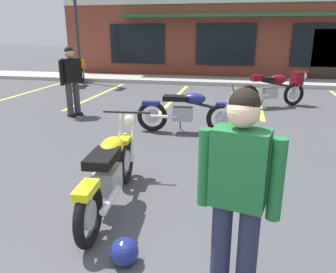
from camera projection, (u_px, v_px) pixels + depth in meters
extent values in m
plane|color=#47474C|center=(192.00, 161.00, 5.44)|extent=(80.00, 80.00, 0.00)
cube|color=#A8A59E|center=(222.00, 81.00, 13.61)|extent=(22.00, 1.80, 0.14)
cube|color=brown|center=(228.00, 37.00, 16.76)|extent=(14.79, 5.37, 3.42)
cube|color=black|center=(137.00, 44.00, 15.08)|extent=(2.52, 0.06, 1.70)
cube|color=black|center=(225.00, 45.00, 14.30)|extent=(2.52, 0.06, 1.70)
cube|color=black|center=(324.00, 46.00, 13.52)|extent=(2.52, 0.06, 1.70)
cube|color=#33281E|center=(326.00, 56.00, 13.61)|extent=(1.10, 0.06, 2.10)
cube|color=#235933|center=(226.00, 15.00, 13.56)|extent=(8.87, 0.90, 0.12)
cube|color=#DBCC4C|center=(30.00, 92.00, 11.55)|extent=(0.12, 4.80, 0.01)
cube|color=#DBCC4C|center=(99.00, 95.00, 11.04)|extent=(0.12, 4.80, 0.01)
cube|color=#DBCC4C|center=(175.00, 98.00, 10.53)|extent=(0.12, 4.80, 0.01)
cube|color=#DBCC4C|center=(258.00, 101.00, 10.02)|extent=(0.12, 4.80, 0.01)
torus|color=black|center=(89.00, 215.00, 3.23)|extent=(0.15, 0.65, 0.64)
cylinder|color=#B7B7BC|center=(89.00, 215.00, 3.23)|extent=(0.08, 0.29, 0.29)
torus|color=black|center=(125.00, 161.00, 4.59)|extent=(0.15, 0.65, 0.64)
cylinder|color=#B7B7BC|center=(125.00, 161.00, 4.59)|extent=(0.08, 0.29, 0.29)
cylinder|color=silver|center=(120.00, 136.00, 4.60)|extent=(0.07, 0.33, 0.66)
cylinder|color=silver|center=(133.00, 136.00, 4.58)|extent=(0.07, 0.33, 0.66)
cylinder|color=black|center=(127.00, 112.00, 4.57)|extent=(0.66, 0.09, 0.03)
sphere|color=silver|center=(129.00, 121.00, 4.68)|extent=(0.18, 0.18, 0.17)
cube|color=yellow|center=(125.00, 139.00, 4.54)|extent=(0.17, 0.37, 0.06)
cube|color=#9E9EA3|center=(108.00, 180.00, 3.81)|extent=(0.27, 0.42, 0.28)
cylinder|color=silver|center=(111.00, 199.00, 3.45)|extent=(0.12, 0.55, 0.07)
cylinder|color=black|center=(112.00, 154.00, 3.93)|extent=(0.14, 0.94, 0.26)
ellipsoid|color=yellow|center=(112.00, 147.00, 3.92)|extent=(0.30, 0.50, 0.22)
cube|color=black|center=(102.00, 158.00, 3.58)|extent=(0.32, 0.54, 0.10)
cube|color=yellow|center=(86.00, 190.00, 3.12)|extent=(0.19, 0.37, 0.08)
cylinder|color=black|center=(92.00, 202.00, 3.84)|extent=(0.14, 0.04, 0.29)
torus|color=black|center=(73.00, 80.00, 12.18)|extent=(0.25, 0.65, 0.64)
cylinder|color=#B7B7BC|center=(73.00, 80.00, 12.18)|extent=(0.13, 0.29, 0.29)
torus|color=black|center=(82.00, 75.00, 13.55)|extent=(0.25, 0.65, 0.64)
cylinder|color=#B7B7BC|center=(82.00, 75.00, 13.55)|extent=(0.13, 0.29, 0.29)
cylinder|color=silver|center=(79.00, 67.00, 13.55)|extent=(0.12, 0.33, 0.66)
cylinder|color=silver|center=(84.00, 67.00, 13.55)|extent=(0.12, 0.33, 0.66)
cylinder|color=black|center=(81.00, 58.00, 13.53)|extent=(0.65, 0.19, 0.03)
sphere|color=silver|center=(82.00, 62.00, 13.65)|extent=(0.21, 0.21, 0.17)
cube|color=orange|center=(81.00, 67.00, 13.50)|extent=(0.22, 0.38, 0.06)
cube|color=#9E9EA3|center=(77.00, 75.00, 12.76)|extent=(0.33, 0.45, 0.28)
cylinder|color=silver|center=(78.00, 78.00, 12.43)|extent=(0.20, 0.55, 0.07)
cylinder|color=black|center=(78.00, 68.00, 12.88)|extent=(0.28, 0.93, 0.26)
ellipsoid|color=orange|center=(78.00, 65.00, 12.88)|extent=(0.41, 0.58, 0.26)
cube|color=orange|center=(81.00, 64.00, 13.46)|extent=(0.33, 0.30, 0.36)
cube|color=black|center=(75.00, 65.00, 12.55)|extent=(0.33, 0.45, 0.10)
cube|color=orange|center=(73.00, 65.00, 12.26)|extent=(0.27, 0.36, 0.16)
cylinder|color=black|center=(72.00, 82.00, 12.77)|extent=(0.14, 0.05, 0.29)
torus|color=black|center=(152.00, 116.00, 6.95)|extent=(0.65, 0.14, 0.64)
cylinder|color=#B7B7BC|center=(152.00, 116.00, 6.95)|extent=(0.29, 0.08, 0.29)
torus|color=black|center=(222.00, 119.00, 6.76)|extent=(0.65, 0.14, 0.64)
cylinder|color=#B7B7BC|center=(222.00, 119.00, 6.76)|extent=(0.29, 0.08, 0.29)
cylinder|color=silver|center=(228.00, 103.00, 6.73)|extent=(0.33, 0.07, 0.66)
cylinder|color=silver|center=(228.00, 104.00, 6.56)|extent=(0.33, 0.07, 0.66)
cylinder|color=black|center=(233.00, 88.00, 6.54)|extent=(0.08, 0.66, 0.03)
sphere|color=silver|center=(237.00, 95.00, 6.57)|extent=(0.18, 0.18, 0.17)
cube|color=navy|center=(225.00, 104.00, 6.66)|extent=(0.37, 0.16, 0.06)
cube|color=#9E9EA3|center=(183.00, 114.00, 6.84)|extent=(0.42, 0.27, 0.28)
cylinder|color=silver|center=(164.00, 117.00, 6.77)|extent=(0.55, 0.11, 0.07)
cylinder|color=black|center=(193.00, 103.00, 6.74)|extent=(0.94, 0.12, 0.26)
ellipsoid|color=navy|center=(194.00, 99.00, 6.72)|extent=(0.50, 0.29, 0.22)
cube|color=black|center=(176.00, 98.00, 6.76)|extent=(0.54, 0.31, 0.10)
cube|color=navy|center=(151.00, 103.00, 6.87)|extent=(0.37, 0.18, 0.08)
cylinder|color=black|center=(180.00, 124.00, 7.10)|extent=(0.03, 0.14, 0.29)
torus|color=black|center=(248.00, 97.00, 8.99)|extent=(0.61, 0.40, 0.64)
cylinder|color=#B7B7BC|center=(248.00, 97.00, 8.99)|extent=(0.28, 0.19, 0.29)
torus|color=black|center=(294.00, 94.00, 9.39)|extent=(0.61, 0.40, 0.64)
cylinder|color=#B7B7BC|center=(294.00, 94.00, 9.39)|extent=(0.28, 0.19, 0.29)
cylinder|color=silver|center=(296.00, 82.00, 9.40)|extent=(0.31, 0.20, 0.66)
cylinder|color=silver|center=(300.00, 83.00, 9.24)|extent=(0.31, 0.20, 0.66)
cylinder|color=black|center=(302.00, 71.00, 9.25)|extent=(0.35, 0.59, 0.03)
sphere|color=silver|center=(304.00, 76.00, 9.31)|extent=(0.23, 0.23, 0.17)
cube|color=maroon|center=(296.00, 84.00, 9.31)|extent=(0.38, 0.30, 0.06)
cube|color=#9E9EA3|center=(269.00, 93.00, 9.15)|extent=(0.47, 0.40, 0.28)
cylinder|color=silver|center=(260.00, 96.00, 8.93)|extent=(0.52, 0.33, 0.07)
cylinder|color=black|center=(276.00, 84.00, 9.13)|extent=(0.85, 0.51, 0.26)
ellipsoid|color=maroon|center=(278.00, 79.00, 9.10)|extent=(0.60, 0.51, 0.26)
cube|color=maroon|center=(297.00, 78.00, 9.27)|extent=(0.35, 0.36, 0.36)
cube|color=black|center=(267.00, 79.00, 9.00)|extent=(0.47, 0.40, 0.10)
cube|color=maroon|center=(257.00, 78.00, 8.91)|extent=(0.38, 0.33, 0.16)
cylinder|color=black|center=(262.00, 101.00, 9.37)|extent=(0.09, 0.13, 0.29)
cube|color=black|center=(79.00, 114.00, 8.35)|extent=(0.26, 0.21, 0.08)
cube|color=black|center=(72.00, 115.00, 8.21)|extent=(0.26, 0.21, 0.08)
cylinder|color=#38383D|center=(77.00, 97.00, 8.25)|extent=(0.21, 0.21, 0.80)
cylinder|color=#38383D|center=(69.00, 98.00, 8.11)|extent=(0.21, 0.21, 0.80)
cube|color=black|center=(71.00, 70.00, 7.98)|extent=(0.38, 0.44, 0.56)
cylinder|color=black|center=(80.00, 71.00, 8.17)|extent=(0.14, 0.14, 0.58)
cylinder|color=black|center=(61.00, 73.00, 7.82)|extent=(0.14, 0.14, 0.58)
sphere|color=tan|center=(69.00, 53.00, 7.86)|extent=(0.30, 0.30, 0.22)
sphere|color=black|center=(69.00, 51.00, 7.85)|extent=(0.29, 0.29, 0.21)
cylinder|color=#232842|center=(247.00, 253.00, 2.46)|extent=(0.18, 0.18, 0.80)
cylinder|color=#232842|center=(221.00, 246.00, 2.54)|extent=(0.18, 0.18, 0.80)
cube|color=#1E6633|center=(240.00, 168.00, 2.30)|extent=(0.42, 0.30, 0.56)
cylinder|color=#1E6633|center=(277.00, 180.00, 2.21)|extent=(0.12, 0.12, 0.58)
cylinder|color=#1E6633|center=(205.00, 167.00, 2.41)|extent=(0.12, 0.12, 0.58)
sphere|color=beige|center=(244.00, 111.00, 2.18)|extent=(0.26, 0.26, 0.22)
sphere|color=black|center=(244.00, 104.00, 2.17)|extent=(0.25, 0.25, 0.21)
sphere|color=navy|center=(124.00, 252.00, 2.99)|extent=(0.26, 0.26, 0.26)
cube|color=black|center=(128.00, 245.00, 3.09)|extent=(0.18, 0.03, 0.09)
cube|color=orange|center=(71.00, 92.00, 11.55)|extent=(0.34, 0.34, 0.03)
cone|color=orange|center=(71.00, 84.00, 11.47)|extent=(0.26, 0.26, 0.50)
cylinder|color=white|center=(71.00, 83.00, 11.46)|extent=(0.19, 0.19, 0.06)
cylinder|color=#2D2D33|center=(76.00, 13.00, 12.93)|extent=(0.12, 0.12, 5.34)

